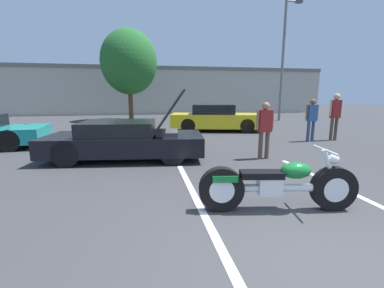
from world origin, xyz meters
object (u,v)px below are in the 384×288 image
tree_background (129,62)px  motorcycle (277,185)px  spectator_midground (312,116)px  spectator_near_motorcycle (265,126)px  spectator_by_show_car (335,112)px  light_pole (284,56)px  show_car_hood_open (126,140)px  parked_car_right_row (216,118)px

tree_background → motorcycle: (2.95, -15.46, -3.61)m
spectator_midground → spectator_near_motorcycle: bearing=-143.4°
spectator_near_motorcycle → spectator_by_show_car: bearing=29.4°
light_pole → spectator_by_show_car: size_ratio=4.34×
light_pole → spectator_by_show_car: light_pole is taller
spectator_by_show_car → motorcycle: bearing=-134.7°
motorcycle → show_car_hood_open: show_car_hood_open is taller
motorcycle → parked_car_right_row: (1.53, 9.00, 0.22)m
motorcycle → spectator_midground: spectator_midground is taller
light_pole → show_car_hood_open: 14.36m
motorcycle → show_car_hood_open: size_ratio=0.55×
motorcycle → spectator_by_show_car: 7.73m
spectator_by_show_car → spectator_midground: (-1.05, -0.04, -0.14)m
light_pole → spectator_midground: size_ratio=4.88×
light_pole → spectator_near_motorcycle: size_ratio=5.02×
motorcycle → parked_car_right_row: size_ratio=0.51×
motorcycle → spectator_near_motorcycle: 3.46m
tree_background → parked_car_right_row: bearing=-55.3°
light_pole → spectator_midground: (-3.15, -7.96, -3.42)m
light_pole → spectator_by_show_car: 8.83m
light_pole → tree_background: size_ratio=1.28×
show_car_hood_open → spectator_by_show_car: size_ratio=2.43×
spectator_by_show_car → spectator_midground: spectator_by_show_car is taller
light_pole → parked_car_right_row: (-5.98, -4.39, -3.77)m
light_pole → spectator_near_motorcycle: bearing=-121.2°
light_pole → tree_background: bearing=168.8°
parked_car_right_row → tree_background: bearing=137.4°
light_pole → tree_background: 10.67m
tree_background → spectator_midground: size_ratio=3.80×
show_car_hood_open → motorcycle: bearing=-50.4°
show_car_hood_open → parked_car_right_row: show_car_hood_open is taller
parked_car_right_row → spectator_near_motorcycle: (-0.22, -5.84, 0.31)m
spectator_by_show_car → spectator_midground: 1.06m
spectator_near_motorcycle → spectator_by_show_car: 4.72m
light_pole → spectator_midground: bearing=-111.6°
tree_background → show_car_hood_open: tree_background is taller
spectator_midground → tree_background: bearing=126.1°
show_car_hood_open → spectator_midground: (6.91, 1.54, 0.43)m
spectator_near_motorcycle → tree_background: bearing=109.1°
tree_background → show_car_hood_open: (0.41, -11.57, -3.48)m
show_car_hood_open → spectator_midground: 7.09m
motorcycle → spectator_midground: bearing=60.6°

